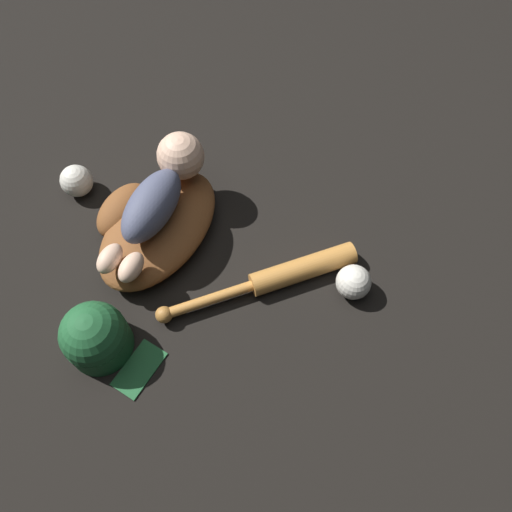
# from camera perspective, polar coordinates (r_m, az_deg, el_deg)

# --- Properties ---
(ground_plane) EXTENTS (6.00, 6.00, 0.00)m
(ground_plane) POSITION_cam_1_polar(r_m,az_deg,el_deg) (1.26, -10.51, 5.06)
(ground_plane) COLOR black
(baseball_glove) EXTENTS (0.40, 0.32, 0.08)m
(baseball_glove) POSITION_cam_1_polar(r_m,az_deg,el_deg) (1.19, -11.72, 3.52)
(baseball_glove) COLOR brown
(baseball_glove) RESTS_ON ground
(baby_figure) EXTENTS (0.37, 0.21, 0.11)m
(baby_figure) POSITION_cam_1_polar(r_m,az_deg,el_deg) (1.13, -10.76, 7.34)
(baby_figure) COLOR #4C516B
(baby_figure) RESTS_ON baseball_glove
(baseball_bat) EXTENTS (0.43, 0.23, 0.05)m
(baseball_bat) POSITION_cam_1_polar(r_m,az_deg,el_deg) (1.12, 3.04, -2.25)
(baseball_bat) COLOR #C6843D
(baseball_bat) RESTS_ON ground
(baseball) EXTENTS (0.08, 0.08, 0.08)m
(baseball) POSITION_cam_1_polar(r_m,az_deg,el_deg) (1.11, 11.08, -2.94)
(baseball) COLOR silver
(baseball) RESTS_ON ground
(baseball_spare) EXTENTS (0.08, 0.08, 0.08)m
(baseball_spare) POSITION_cam_1_polar(r_m,az_deg,el_deg) (1.32, -19.82, 8.08)
(baseball_spare) COLOR silver
(baseball_spare) RESTS_ON ground
(baseball_cap) EXTENTS (0.15, 0.21, 0.14)m
(baseball_cap) POSITION_cam_1_polar(r_m,az_deg,el_deg) (1.07, -17.84, -8.78)
(baseball_cap) COLOR #1E562D
(baseball_cap) RESTS_ON ground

